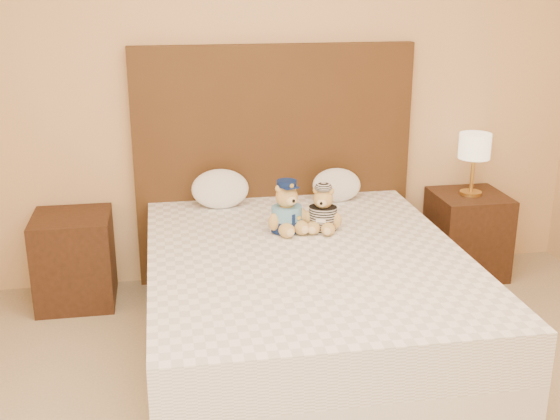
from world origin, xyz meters
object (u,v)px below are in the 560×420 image
Objects in this scene: teddy_police at (287,206)px; teddy_prisoner at (323,209)px; pillow_left at (220,187)px; pillow_right at (337,184)px; nightstand_right at (467,234)px; nightstand_left at (75,259)px; bed at (306,301)px; lamp at (475,149)px.

teddy_prisoner is at bearing -23.83° from teddy_police.
pillow_left is 1.13× the size of pillow_right.
nightstand_right is 1.91× the size of teddy_police.
nightstand_left is at bearing 180.00° from nightstand_right.
bed is 3.64× the size of nightstand_right.
nightstand_right is 1.27m from teddy_prisoner.
teddy_police is (-1.30, -0.47, -0.15)m from lamp.
teddy_police is 0.94× the size of pillow_right.
nightstand_right is 1.66m from pillow_left.
bed is at bearing -32.62° from nightstand_left.
lamp is (2.50, 0.00, 0.57)m from nightstand_left.
lamp is at bearing -1.07° from pillow_left.
nightstand_left is 1.36m from teddy_police.
bed is 1.48m from nightstand_left.
nightstand_left is at bearing -178.94° from pillow_right.
nightstand_right is at bearing 0.00° from lamp.
pillow_right is (0.21, 0.52, -0.02)m from teddy_prisoner.
lamp is 1.21m from teddy_prisoner.
pillow_right is (0.37, 0.83, 0.38)m from bed.
bed is 6.93× the size of teddy_police.
nightstand_left is at bearing -178.06° from pillow_left.
pillow_right is at bearing 90.12° from teddy_prisoner.
pillow_left is at bearing 113.59° from bed.
teddy_police is (-0.05, 0.33, 0.42)m from bed.
lamp is at bearing 180.00° from nightstand_right.
teddy_police is at bearing -162.41° from teddy_prisoner.
nightstand_left is at bearing 180.00° from lamp.
nightstand_left is 1.91× the size of teddy_police.
pillow_left is (-0.32, 0.50, -0.02)m from teddy_police.
teddy_prisoner reaches higher than nightstand_right.
pillow_right is at bearing 178.06° from lamp.
pillow_right is at bearing 66.22° from bed.
bed is at bearing -101.32° from teddy_police.
lamp is at bearing 32.62° from bed.
nightstand_right is 0.57m from lamp.
pillow_right is at bearing 178.06° from nightstand_right.
nightstand_left is 1.00× the size of nightstand_right.
pillow_left is (-1.61, 0.03, 0.40)m from nightstand_right.
bed is 1.59m from lamp.
pillow_right is at bearing 0.00° from pillow_left.
pillow_left is (0.89, 0.03, 0.40)m from nightstand_left.
lamp reaches higher than nightstand_right.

